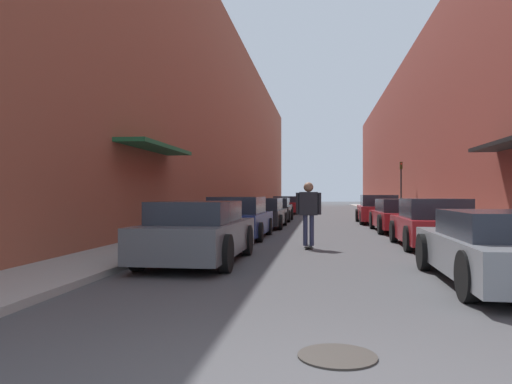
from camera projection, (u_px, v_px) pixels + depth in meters
ground at (323, 219)px, 29.74m from camera, size 146.88×146.88×0.00m
curb_strip_left at (258, 213)px, 36.97m from camera, size 1.80×66.76×0.12m
curb_strip_right at (389, 214)px, 35.76m from camera, size 1.80×66.76×0.12m
building_row_left at (220, 132)px, 37.38m from camera, size 4.90×66.76×12.25m
building_row_right at (431, 138)px, 35.41m from camera, size 4.90×66.76×10.93m
parked_car_left_0 at (198, 232)px, 10.49m from camera, size 1.86×4.36×1.29m
parked_car_left_1 at (238, 219)px, 16.38m from camera, size 1.90×4.44×1.36m
parked_car_left_2 at (262, 213)px, 21.72m from camera, size 1.94×4.51×1.28m
parked_car_left_3 at (273, 210)px, 27.09m from camera, size 2.06×3.99×1.25m
parked_car_left_4 at (278, 208)px, 32.12m from camera, size 1.86×3.92×1.22m
parked_car_left_5 at (286, 205)px, 37.27m from camera, size 2.02×4.69×1.31m
parked_car_right_0 at (503, 248)px, 7.84m from camera, size 2.02×4.61×1.18m
parked_car_right_1 at (433, 224)px, 13.53m from camera, size 1.87×4.05×1.33m
parked_car_right_2 at (399, 216)px, 19.19m from camera, size 1.92×4.73×1.27m
parked_car_right_3 at (378, 210)px, 24.83m from camera, size 2.01×4.50×1.42m
skateboarder at (309, 208)px, 13.26m from camera, size 0.67×0.78×1.76m
manhole_cover at (337, 356)px, 4.38m from camera, size 0.70×0.70×0.02m
traffic_light at (401, 182)px, 31.41m from camera, size 0.16×0.22×3.37m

